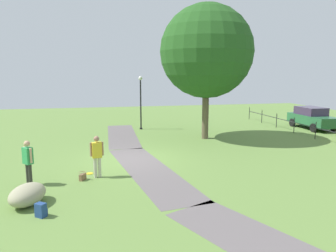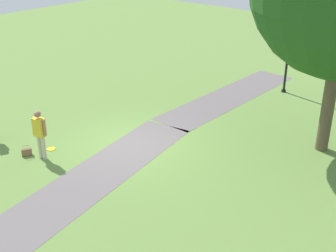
% 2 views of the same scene
% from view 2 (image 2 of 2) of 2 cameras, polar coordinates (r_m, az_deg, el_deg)
% --- Properties ---
extents(ground_plane, '(48.00, 48.00, 0.00)m').
position_cam_2_polar(ground_plane, '(14.92, -4.64, -2.53)').
color(ground_plane, olive).
extents(footpath_segment_near, '(8.05, 2.02, 0.01)m').
position_cam_2_polar(footpath_segment_near, '(19.24, 7.97, 3.81)').
color(footpath_segment_near, '#625A5A').
rests_on(footpath_segment_near, ground).
extents(footpath_segment_mid, '(8.18, 2.97, 0.01)m').
position_cam_2_polar(footpath_segment_mid, '(13.43, -8.86, -6.11)').
color(footpath_segment_mid, '#625A5A').
rests_on(footpath_segment_mid, ground).
extents(lamp_post, '(0.28, 0.28, 3.79)m').
position_cam_2_polar(lamp_post, '(19.56, 15.35, 10.65)').
color(lamp_post, black).
rests_on(lamp_post, ground).
extents(woman_with_handbag, '(0.30, 0.51, 1.63)m').
position_cam_2_polar(woman_with_handbag, '(14.23, -16.15, -0.69)').
color(woman_with_handbag, beige).
rests_on(woman_with_handbag, ground).
extents(handbag_on_grass, '(0.37, 0.37, 0.31)m').
position_cam_2_polar(handbag_on_grass, '(14.91, -17.70, -3.15)').
color(handbag_on_grass, brown).
rests_on(handbag_on_grass, ground).
extents(frisbee_on_grass, '(0.28, 0.28, 0.02)m').
position_cam_2_polar(frisbee_on_grass, '(15.14, -14.79, -2.87)').
color(frisbee_on_grass, yellow).
rests_on(frisbee_on_grass, ground).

